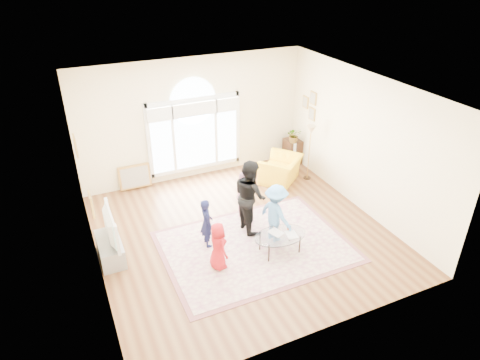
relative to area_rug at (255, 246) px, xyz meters
name	(u,v)px	position (x,y,z in m)	size (l,w,h in m)	color
ground	(242,232)	(-0.05, 0.58, -0.01)	(6.00, 6.00, 0.00)	#59321A
room_shell	(196,123)	(-0.04, 3.41, 1.56)	(6.00, 6.00, 6.00)	#F5EABC
area_rug	(255,246)	(0.00, 0.00, 0.00)	(3.60, 2.60, 0.02)	beige
rug_border	(255,246)	(0.00, 0.00, 0.00)	(3.80, 2.80, 0.01)	brown
tv_console	(110,249)	(-2.80, 0.88, 0.20)	(0.45, 1.00, 0.42)	#92969A
television	(107,227)	(-2.79, 0.88, 0.74)	(0.17, 1.14, 0.66)	black
coffee_table	(280,236)	(0.38, -0.35, 0.39)	(1.11, 0.72, 0.54)	silver
armchair	(281,169)	(1.87, 2.31, 0.33)	(1.05, 0.92, 0.68)	yellow
side_cabinet	(292,151)	(2.73, 3.16, 0.34)	(0.40, 0.50, 0.70)	black
floor_lamp	(311,134)	(2.61, 2.13, 1.27)	(0.24, 0.24, 1.51)	black
plant_pedestal	(293,154)	(2.65, 3.00, 0.34)	(0.20, 0.20, 0.70)	white
potted_plant	(294,135)	(2.65, 3.00, 0.91)	(0.39, 0.34, 0.44)	#33722D
leaning_picture	(136,188)	(-1.73, 3.48, -0.01)	(0.80, 0.05, 0.62)	tan
child_red	(218,246)	(-0.94, -0.29, 0.51)	(0.49, 0.32, 1.00)	#B0161D
child_navy	(207,223)	(-0.89, 0.48, 0.55)	(0.39, 0.26, 1.08)	#111539
child_black	(250,196)	(0.18, 0.66, 0.83)	(0.80, 0.62, 1.64)	black
child_pink	(243,196)	(0.19, 1.05, 0.61)	(0.70, 0.29, 1.19)	#EBA1B7
child_blue	(276,213)	(0.48, 0.05, 0.66)	(0.84, 0.48, 1.30)	#5493D5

